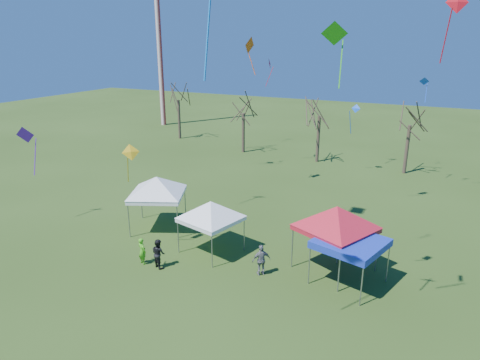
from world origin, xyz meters
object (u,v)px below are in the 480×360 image
object	(u,v)px
tent_white_west	(156,180)
person_green	(142,251)
tent_white_mid	(211,205)
tree_3	(412,107)
tree_0	(178,86)
tree_1	(243,99)
tree_2	(320,99)
radio_mast	(159,34)
tent_red	(337,211)
person_dark	(158,253)
person_grey	(261,260)
tent_blue	(351,244)

from	to	relation	value
tent_white_west	person_green	size ratio (longest dim) A/B	2.81
tent_white_mid	tent_white_west	bearing A→B (deg)	163.41
tree_3	tent_white_west	distance (m)	24.01
tree_0	tree_1	xyz separation A→B (m)	(10.08, -2.73, -0.70)
tree_0	tree_2	distance (m)	18.72
tree_2	tent_white_mid	xyz separation A→B (m)	(-0.13, -21.55, -3.38)
radio_mast	tent_white_mid	xyz separation A→B (m)	(25.50, -31.18, -9.59)
tent_red	person_green	size ratio (longest dim) A/B	2.93
radio_mast	tree_2	xyz separation A→B (m)	(25.63, -9.62, -6.21)
tent_red	person_dark	bearing A→B (deg)	-155.62
tree_1	tent_red	bearing A→B (deg)	-53.85
person_dark	person_grey	size ratio (longest dim) A/B	0.96
tent_blue	person_grey	distance (m)	4.62
tent_white_west	person_dark	bearing A→B (deg)	-54.19
tree_3	person_green	world-z (taller)	tree_3
tent_red	tent_blue	size ratio (longest dim) A/B	1.18
radio_mast	person_dark	world-z (taller)	radio_mast
tree_2	tent_red	world-z (taller)	tree_2
tent_white_mid	tent_blue	size ratio (longest dim) A/B	1.05
tent_white_west	person_grey	xyz separation A→B (m)	(8.38, -2.57, -2.42)
tree_1	person_green	world-z (taller)	tree_1
person_green	person_dark	world-z (taller)	person_dark
tent_white_west	tent_blue	bearing A→B (deg)	-6.30
tree_3	tent_red	world-z (taller)	tree_3
tent_red	person_dark	size ratio (longest dim) A/B	2.74
tent_white_mid	person_grey	xyz separation A→B (m)	(3.64, -1.16, -2.06)
person_dark	tent_white_west	bearing A→B (deg)	-31.63
tree_1	tree_2	world-z (taller)	tree_2
tent_blue	person_green	size ratio (longest dim) A/B	2.47
tree_0	tent_white_west	xyz separation A→B (m)	(13.61, -23.15, -3.22)
person_dark	tent_red	bearing A→B (deg)	-133.06
radio_mast	tree_3	distance (m)	36.04
tree_2	tree_0	bearing A→B (deg)	170.76
tree_3	person_green	size ratio (longest dim) A/B	5.19
tree_0	tent_white_west	distance (m)	27.04
tree_3	tent_white_mid	size ratio (longest dim) A/B	2.00
person_grey	tent_white_west	bearing A→B (deg)	-58.51
tent_red	tent_white_mid	bearing A→B (deg)	-171.20
tree_2	person_dark	size ratio (longest dim) A/B	5.03
tree_3	tent_white_west	world-z (taller)	tree_3
tree_2	tent_white_west	world-z (taller)	tree_2
tent_white_west	person_green	distance (m)	5.40
tree_2	radio_mast	bearing A→B (deg)	159.43
radio_mast	tree_0	size ratio (longest dim) A/B	2.96
tree_2	tent_white_west	distance (m)	20.94
tree_1	person_grey	world-z (taller)	tree_1
tree_2	person_dark	xyz separation A→B (m)	(-1.82, -24.38, -5.48)
radio_mast	person_grey	distance (m)	45.07
tree_1	person_green	size ratio (longest dim) A/B	4.95
tent_white_west	person_grey	bearing A→B (deg)	-17.07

